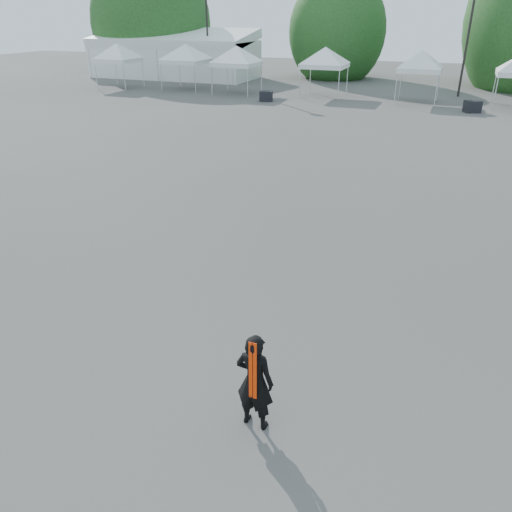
% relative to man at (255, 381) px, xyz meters
% --- Properties ---
extents(ground, '(120.00, 120.00, 0.00)m').
position_rel_man_xyz_m(ground, '(-0.87, 3.19, -0.78)').
color(ground, '#474442').
rests_on(ground, ground).
extents(marquee, '(15.00, 6.25, 4.23)m').
position_rel_man_xyz_m(marquee, '(-22.87, 38.19, 1.19)').
color(marquee, white).
rests_on(marquee, ground).
extents(light_pole_west, '(0.60, 0.25, 10.30)m').
position_rel_man_xyz_m(light_pole_west, '(-18.87, 37.19, 4.99)').
color(light_pole_west, black).
rests_on(light_pole_west, ground).
extents(light_pole_east, '(0.60, 0.25, 9.80)m').
position_rel_man_xyz_m(light_pole_east, '(2.13, 35.19, 4.73)').
color(light_pole_east, black).
rests_on(light_pole_east, ground).
extents(tree_far_w, '(4.80, 4.80, 7.30)m').
position_rel_man_xyz_m(tree_far_w, '(-26.87, 41.19, 3.75)').
color(tree_far_w, '#382314').
rests_on(tree_far_w, ground).
extents(tree_mid_w, '(4.16, 4.16, 6.33)m').
position_rel_man_xyz_m(tree_mid_w, '(-8.87, 43.19, 3.15)').
color(tree_mid_w, '#382314').
rests_on(tree_mid_w, ground).
extents(tent_a, '(3.99, 3.99, 3.88)m').
position_rel_man_xyz_m(tent_a, '(-23.40, 30.32, 2.27)').
color(tent_a, silver).
rests_on(tent_a, ground).
extents(tent_b, '(4.42, 4.42, 3.88)m').
position_rel_man_xyz_m(tent_b, '(-17.94, 31.44, 2.27)').
color(tent_b, silver).
rests_on(tent_b, ground).
extents(tent_c, '(4.27, 4.27, 3.88)m').
position_rel_man_xyz_m(tent_c, '(-13.37, 30.69, 2.27)').
color(tent_c, silver).
rests_on(tent_c, ground).
extents(tent_d, '(4.25, 4.25, 3.88)m').
position_rel_man_xyz_m(tent_d, '(-7.05, 31.81, 2.27)').
color(tent_d, silver).
rests_on(tent_d, ground).
extents(tent_e, '(3.86, 3.86, 3.88)m').
position_rel_man_xyz_m(tent_e, '(-0.49, 31.24, 2.27)').
color(tent_e, silver).
rests_on(tent_e, ground).
extents(man, '(0.59, 0.41, 1.56)m').
position_rel_man_xyz_m(man, '(0.00, 0.00, 0.00)').
color(man, black).
rests_on(man, ground).
extents(crate_west, '(0.99, 0.85, 0.67)m').
position_rel_man_xyz_m(crate_west, '(-10.11, 28.09, -0.45)').
color(crate_west, black).
rests_on(crate_west, ground).
extents(crate_mid, '(1.11, 1.01, 0.70)m').
position_rel_man_xyz_m(crate_mid, '(3.03, 28.61, -0.43)').
color(crate_mid, black).
rests_on(crate_mid, ground).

